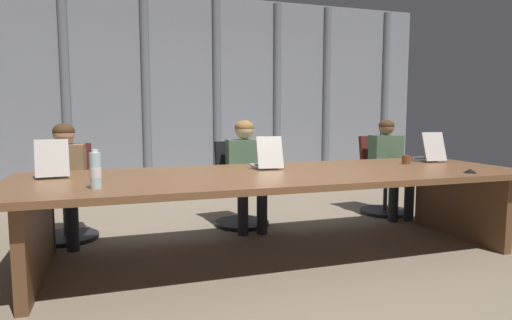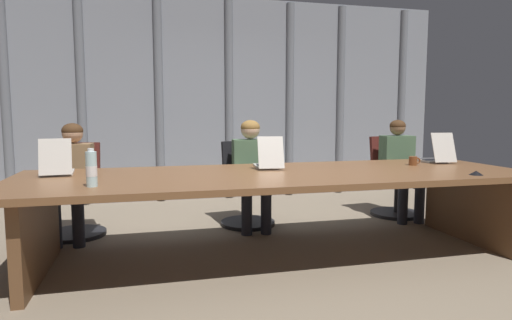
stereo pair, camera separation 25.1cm
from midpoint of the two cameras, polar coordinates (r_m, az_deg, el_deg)
The scene contains 15 objects.
ground_plane at distance 3.86m, azimuth 1.26°, elevation -12.43°, with size 13.16×13.16×0.00m, color #7F705B.
conference_table at distance 3.72m, azimuth 1.28°, elevation -3.67°, with size 4.31×1.40×0.73m.
curtain_backdrop at distance 6.32m, azimuth -7.01°, elevation 7.87°, with size 6.58×0.17×2.85m.
laptop_left_end at distance 3.88m, azimuth -26.80°, elevation -1.08°, with size 0.28×0.43×0.30m.
laptop_left_mid at distance 4.01m, azimuth -0.40°, elevation -0.21°, with size 0.28×0.46×0.30m.
laptop_center at distance 4.90m, azimuth 20.01°, elevation 0.59°, with size 0.27×0.45×0.31m.
office_chair_left_end at distance 4.73m, azimuth -25.04°, elevation -5.16°, with size 0.60×0.60×0.93m.
office_chair_left_mid at distance 4.84m, azimuth -3.61°, elevation -4.39°, with size 0.60×0.60×0.92m.
office_chair_center at distance 5.58m, azimuth 15.08°, elevation -3.08°, with size 0.60×0.60×0.95m.
person_left_end at distance 4.52m, azimuth -25.37°, elevation -1.83°, with size 0.39×0.56×1.14m.
person_left_mid at distance 4.65m, azimuth -2.86°, elevation -0.83°, with size 0.42×0.56×1.16m.
person_center at distance 5.39m, azimuth 15.84°, elevation -0.26°, with size 0.40×0.57×1.15m.
water_bottle_primary at distance 3.13m, azimuth -22.49°, elevation -1.31°, with size 0.08×0.08×0.26m.
coffee_mug_near at distance 4.51m, azimuth 17.63°, elevation 0.03°, with size 0.12×0.08×0.09m.
conference_mic_left_side at distance 4.03m, azimuth 24.71°, elevation -1.31°, with size 0.11×0.11×0.04m, color black.
Camera 1 is at (-1.33, -3.42, 1.23)m, focal length 30.48 mm.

